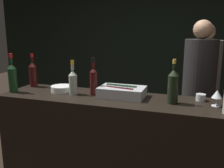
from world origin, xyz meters
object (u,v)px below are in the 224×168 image
Objects in this scene: red_wine_bottle_black_foil at (93,80)px; wine_glass at (217,95)px; ice_bin_with_bottles at (122,91)px; candle_votive at (201,97)px; red_wine_bottle_burgundy at (12,77)px; person_blond_tee at (199,86)px; person_in_hoodie at (203,81)px; champagne_bottle at (173,86)px; red_wine_bottle_tall at (33,74)px; rose_wine_bottle at (73,81)px; bowl_white at (62,88)px.

wine_glass is at bearing -1.02° from red_wine_bottle_black_foil.
ice_bin_with_bottles is 1.17× the size of red_wine_bottle_black_foil.
red_wine_bottle_burgundy reaches higher than candle_votive.
red_wine_bottle_burgundy is at bearing -83.82° from person_blond_tee.
red_wine_bottle_burgundy is (-1.87, -0.14, 0.06)m from wine_glass.
candle_votive is 1.77m from red_wine_bottle_burgundy.
person_in_hoodie reaches higher than wine_glass.
red_wine_bottle_tall is at bearing 173.52° from champagne_bottle.
ice_bin_with_bottles is 1.11× the size of champagne_bottle.
red_wine_bottle_burgundy is (-1.52, -0.10, 0.00)m from champagne_bottle.
red_wine_bottle_black_foil is 0.93× the size of red_wine_bottle_burgundy.
rose_wine_bottle is 0.93m from champagne_bottle.
ice_bin_with_bottles is 1.16× the size of red_wine_bottle_tall.
person_in_hoodie is at bearing 47.94° from rose_wine_bottle.
red_wine_bottle_burgundy is 0.23× the size of person_in_hoodie.
rose_wine_bottle reaches higher than bowl_white.
candle_votive is 0.30m from champagne_bottle.
red_wine_bottle_tall is (-1.48, 0.17, -0.01)m from champagne_bottle.
person_blond_tee is (0.95, 0.84, -0.18)m from red_wine_bottle_black_foil.
red_wine_bottle_burgundy is (-1.06, -0.17, 0.10)m from ice_bin_with_bottles.
red_wine_bottle_burgundy is (-0.79, -0.16, 0.01)m from red_wine_bottle_black_foil.
ice_bin_with_bottles is 1.94× the size of bowl_white.
person_in_hoodie is at bearing 38.67° from red_wine_bottle_burgundy.
person_blond_tee reaches higher than candle_votive.
red_wine_bottle_black_foil is (-1.08, 0.02, 0.05)m from wine_glass.
person_in_hoodie is at bearing 43.15° from bowl_white.
candle_votive is at bearing 7.78° from ice_bin_with_bottles.
red_wine_bottle_burgundy is at bearing -121.05° from person_in_hoodie.
rose_wine_bottle is at bearing -167.01° from red_wine_bottle_black_foil.
wine_glass is at bearing -15.23° from person_blond_tee.
red_wine_bottle_black_foil is at bearing -8.85° from red_wine_bottle_tall.
person_blond_tee is (-0.05, -0.44, 0.03)m from person_in_hoodie.
wine_glass is 0.36× the size of champagne_bottle.
person_in_hoodie reaches higher than rose_wine_bottle.
champagne_bottle is at bearing -37.21° from person_blond_tee.
candle_votive is at bearing 8.54° from red_wine_bottle_burgundy.
ice_bin_with_bottles is at bearing 177.69° from wine_glass.
red_wine_bottle_burgundy is 2.01m from person_blond_tee.
bowl_white is 1.09m from champagne_bottle.
red_wine_bottle_black_foil reaches higher than bowl_white.
champagne_bottle is (1.08, -0.06, 0.12)m from bowl_white.
bowl_white is 0.37m from red_wine_bottle_black_foil.
red_wine_bottle_tall reaches higher than bowl_white.
red_wine_bottle_tall reaches higher than ice_bin_with_bottles.
person_in_hoodie is (0.04, 1.17, -0.09)m from candle_votive.
person_in_hoodie is (1.75, 1.16, -0.20)m from red_wine_bottle_tall.
person_blond_tee reaches higher than bowl_white.
red_wine_bottle_black_foil is (0.35, -0.01, 0.12)m from bowl_white.
red_wine_bottle_burgundy reaches higher than red_wine_bottle_tall.
person_in_hoodie is at bearing 33.55° from red_wine_bottle_tall.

